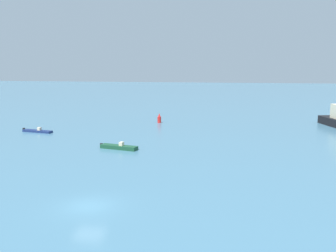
{
  "coord_description": "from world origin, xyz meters",
  "views": [
    {
      "loc": [
        11.15,
        -29.12,
        11.68
      ],
      "look_at": [
        1.27,
        34.05,
        1.2
      ],
      "focal_mm": 41.63,
      "sensor_mm": 36.0,
      "label": 1
    }
  ],
  "objects": [
    {
      "name": "small_motorboat",
      "position": [
        -3.5,
        21.08,
        0.28
      ],
      "size": [
        5.61,
        2.49,
        1.01
      ],
      "color": "#19472D",
      "rests_on": "ground"
    },
    {
      "name": "fishing_skiff",
      "position": [
        -20.73,
        31.48,
        0.21
      ],
      "size": [
        5.77,
        2.2,
        0.86
      ],
      "color": "navy",
      "rests_on": "ground"
    },
    {
      "name": "ground_plane",
      "position": [
        0.0,
        0.0,
        0.0
      ],
      "size": [
        400.0,
        400.0,
        0.0
      ],
      "primitive_type": "plane",
      "color": "teal"
    },
    {
      "name": "channel_buoy_red",
      "position": [
        -2.15,
        44.89,
        0.81
      ],
      "size": [
        0.7,
        0.7,
        1.9
      ],
      "color": "red",
      "rests_on": "ground"
    }
  ]
}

